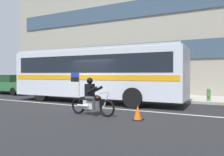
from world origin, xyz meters
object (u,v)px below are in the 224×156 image
(motorcycle_with_rider, at_px, (92,99))
(traffic_cone, at_px, (138,113))
(transit_bus, at_px, (96,71))
(fire_hydrant, at_px, (209,95))
(parked_hatchback_downstreet, at_px, (10,84))

(motorcycle_with_rider, bearing_deg, traffic_cone, -0.83)
(motorcycle_with_rider, xyz_separation_m, traffic_cone, (2.06, -0.03, -0.41))
(transit_bus, height_order, traffic_cone, transit_bus)
(transit_bus, distance_m, fire_hydrant, 6.80)
(parked_hatchback_downstreet, height_order, fire_hydrant, parked_hatchback_downstreet)
(parked_hatchback_downstreet, distance_m, traffic_cone, 14.74)
(motorcycle_with_rider, height_order, parked_hatchback_downstreet, motorcycle_with_rider)
(transit_bus, bearing_deg, fire_hydrant, 22.62)
(traffic_cone, bearing_deg, transit_bus, 138.00)
(parked_hatchback_downstreet, relative_size, traffic_cone, 8.74)
(transit_bus, relative_size, motorcycle_with_rider, 4.88)
(fire_hydrant, height_order, traffic_cone, fire_hydrant)
(transit_bus, distance_m, motorcycle_with_rider, 4.50)
(fire_hydrant, distance_m, traffic_cone, 6.65)
(motorcycle_with_rider, bearing_deg, fire_hydrant, 57.67)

